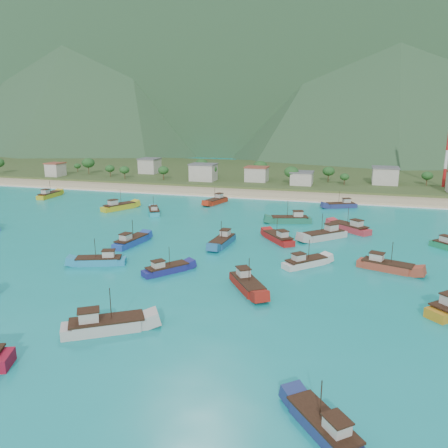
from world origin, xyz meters
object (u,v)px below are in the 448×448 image
(boat_3, at_px, (119,207))
(boat_10, at_px, (324,235))
(boat_21, at_px, (386,266))
(boat_5, at_px, (247,285))
(boat_4, at_px, (305,263))
(boat_2, at_px, (290,220))
(boat_0, at_px, (100,261))
(boat_12, at_px, (324,428))
(boat_11, at_px, (105,326))
(boat_23, at_px, (216,201))
(boat_13, at_px, (49,195))
(boat_17, at_px, (278,238))
(boat_16, at_px, (166,270))
(boat_15, at_px, (154,212))
(boat_14, at_px, (341,205))
(boat_24, at_px, (223,242))
(boat_1, at_px, (350,228))
(boat_28, at_px, (131,242))

(boat_3, xyz_separation_m, boat_10, (65.47, -16.68, 0.01))
(boat_21, bearing_deg, boat_5, -36.78)
(boat_3, relative_size, boat_10, 1.11)
(boat_4, xyz_separation_m, boat_10, (2.27, 21.55, 0.19))
(boat_2, height_order, boat_3, boat_3)
(boat_0, distance_m, boat_12, 59.18)
(boat_11, bearing_deg, boat_23, 155.10)
(boat_4, bearing_deg, boat_11, -80.06)
(boat_3, distance_m, boat_13, 37.60)
(boat_17, distance_m, boat_23, 49.60)
(boat_2, relative_size, boat_16, 1.31)
(boat_15, xyz_separation_m, boat_23, (13.36, 21.13, 0.10))
(boat_5, bearing_deg, boat_21, -178.67)
(boat_0, bearing_deg, boat_15, -8.43)
(boat_14, distance_m, boat_15, 60.46)
(boat_13, relative_size, boat_24, 1.04)
(boat_1, height_order, boat_23, boat_1)
(boat_12, xyz_separation_m, boat_13, (-105.56, 97.61, 0.18))
(boat_5, bearing_deg, boat_17, -124.56)
(boat_0, xyz_separation_m, boat_10, (42.03, 32.21, 0.17))
(boat_13, xyz_separation_m, boat_17, (90.70, -34.33, -0.06))
(boat_15, bearing_deg, boat_5, -79.73)
(boat_10, relative_size, boat_17, 1.05)
(boat_5, xyz_separation_m, boat_28, (-32.05, 18.43, -0.01))
(boat_10, bearing_deg, boat_23, 3.53)
(boat_24, bearing_deg, boat_16, 80.56)
(boat_10, relative_size, boat_28, 0.98)
(boat_1, height_order, boat_10, boat_10)
(boat_0, height_order, boat_3, boat_3)
(boat_2, height_order, boat_21, boat_2)
(boat_0, bearing_deg, boat_10, -73.11)
(boat_11, bearing_deg, boat_28, 170.55)
(boat_16, bearing_deg, boat_1, 89.85)
(boat_1, bearing_deg, boat_15, 126.02)
(boat_4, xyz_separation_m, boat_13, (-98.79, 50.38, 0.14))
(boat_13, height_order, boat_15, boat_13)
(boat_23, bearing_deg, boat_2, 158.74)
(boat_10, xyz_separation_m, boat_12, (4.50, -68.78, -0.23))
(boat_0, distance_m, boat_1, 63.37)
(boat_5, relative_size, boat_12, 1.17)
(boat_14, bearing_deg, boat_3, 83.24)
(boat_0, distance_m, boat_5, 31.64)
(boat_5, height_order, boat_11, boat_11)
(boat_1, height_order, boat_16, boat_1)
(boat_10, height_order, boat_14, boat_10)
(boat_16, distance_m, boat_17, 32.16)
(boat_3, relative_size, boat_28, 1.09)
(boat_12, xyz_separation_m, boat_17, (-14.86, 63.28, 0.12))
(boat_4, height_order, boat_14, boat_14)
(boat_1, bearing_deg, boat_12, -140.20)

